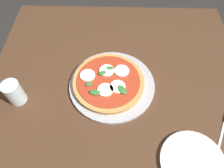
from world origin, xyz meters
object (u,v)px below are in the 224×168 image
Objects in this scene: plate_white at (193,163)px; glass_cup at (14,93)px; serving_tray at (112,85)px; pizza at (108,81)px; dining_table at (117,100)px.

plate_white is 0.71m from glass_cup.
serving_tray is 1.20× the size of pizza.
serving_tray is 0.02m from pizza.
serving_tray is 0.42m from plate_white.
dining_table is 0.41m from plate_white.
dining_table is at bearing 154.70° from pizza.
glass_cup is at bearing 11.70° from serving_tray.
dining_table is 3.10× the size of serving_tray.
glass_cup is (0.37, 0.08, 0.03)m from pizza.
serving_tray is (0.02, -0.01, 0.11)m from dining_table.
glass_cup is at bearing 9.07° from dining_table.
serving_tray is at bearing -30.96° from dining_table.
glass_cup reaches higher than pizza.
pizza is 0.44m from plate_white.
pizza reaches higher than serving_tray.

